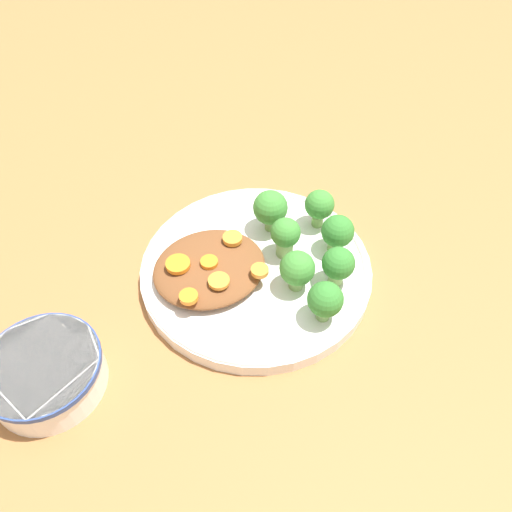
% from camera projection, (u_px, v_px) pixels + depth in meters
% --- Properties ---
extents(ground_plane, '(4.00, 4.00, 0.00)m').
position_uv_depth(ground_plane, '(256.00, 274.00, 0.58)').
color(ground_plane, '#9E6638').
extents(plate, '(0.26, 0.26, 0.02)m').
position_uv_depth(plate, '(256.00, 268.00, 0.57)').
color(plate, white).
rests_on(plate, ground_plane).
extents(dip_bowl, '(0.11, 0.11, 0.04)m').
position_uv_depth(dip_bowl, '(45.00, 372.00, 0.47)').
color(dip_bowl, white).
rests_on(dip_bowl, ground_plane).
extents(stew_mound, '(0.13, 0.11, 0.02)m').
position_uv_depth(stew_mound, '(209.00, 267.00, 0.55)').
color(stew_mound, brown).
rests_on(stew_mound, plate).
extents(broccoli_floret_0, '(0.04, 0.04, 0.05)m').
position_uv_depth(broccoli_floret_0, '(270.00, 208.00, 0.58)').
color(broccoli_floret_0, '#759E51').
rests_on(broccoli_floret_0, plate).
extents(broccoli_floret_1, '(0.04, 0.04, 0.05)m').
position_uv_depth(broccoli_floret_1, '(297.00, 269.00, 0.52)').
color(broccoli_floret_1, '#759E51').
rests_on(broccoli_floret_1, plate).
extents(broccoli_floret_2, '(0.04, 0.04, 0.05)m').
position_uv_depth(broccoli_floret_2, '(338.00, 232.00, 0.56)').
color(broccoli_floret_2, '#759E51').
rests_on(broccoli_floret_2, plate).
extents(broccoli_floret_3, '(0.04, 0.04, 0.05)m').
position_uv_depth(broccoli_floret_3, '(319.00, 206.00, 0.59)').
color(broccoli_floret_3, '#759E51').
rests_on(broccoli_floret_3, plate).
extents(broccoli_floret_4, '(0.03, 0.03, 0.05)m').
position_uv_depth(broccoli_floret_4, '(286.00, 236.00, 0.56)').
color(broccoli_floret_4, '#7FA85B').
rests_on(broccoli_floret_4, plate).
extents(broccoli_floret_5, '(0.04, 0.04, 0.05)m').
position_uv_depth(broccoli_floret_5, '(325.00, 300.00, 0.50)').
color(broccoli_floret_5, '#759E51').
rests_on(broccoli_floret_5, plate).
extents(broccoli_floret_6, '(0.04, 0.04, 0.05)m').
position_uv_depth(broccoli_floret_6, '(338.00, 265.00, 0.53)').
color(broccoli_floret_6, '#7FA85B').
rests_on(broccoli_floret_6, plate).
extents(carrot_slice_0, '(0.02, 0.02, 0.01)m').
position_uv_depth(carrot_slice_0, '(189.00, 297.00, 0.51)').
color(carrot_slice_0, orange).
rests_on(carrot_slice_0, stew_mound).
extents(carrot_slice_1, '(0.03, 0.03, 0.01)m').
position_uv_depth(carrot_slice_1, '(178.00, 264.00, 0.54)').
color(carrot_slice_1, orange).
rests_on(carrot_slice_1, stew_mound).
extents(carrot_slice_2, '(0.02, 0.02, 0.01)m').
position_uv_depth(carrot_slice_2, '(232.00, 238.00, 0.56)').
color(carrot_slice_2, orange).
rests_on(carrot_slice_2, stew_mound).
extents(carrot_slice_3, '(0.02, 0.02, 0.00)m').
position_uv_depth(carrot_slice_3, '(219.00, 281.00, 0.52)').
color(carrot_slice_3, orange).
rests_on(carrot_slice_3, stew_mound).
extents(carrot_slice_4, '(0.02, 0.02, 0.00)m').
position_uv_depth(carrot_slice_4, '(209.00, 262.00, 0.54)').
color(carrot_slice_4, orange).
rests_on(carrot_slice_4, stew_mound).
extents(carrot_slice_5, '(0.02, 0.02, 0.01)m').
position_uv_depth(carrot_slice_5, '(260.00, 271.00, 0.53)').
color(carrot_slice_5, orange).
rests_on(carrot_slice_5, stew_mound).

